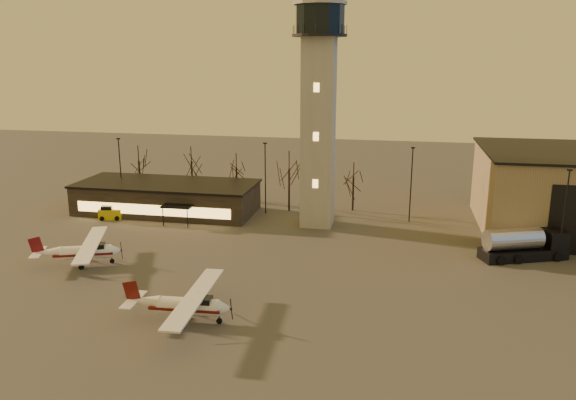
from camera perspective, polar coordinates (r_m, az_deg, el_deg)
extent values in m
plane|color=#3C3937|center=(47.28, -2.58, -12.88)|extent=(220.00, 220.00, 0.00)
cube|color=gray|center=(72.15, 3.09, 6.67)|extent=(4.00, 4.00, 24.00)
cylinder|color=black|center=(71.55, 3.23, 16.35)|extent=(6.80, 6.80, 0.30)
cylinder|color=black|center=(71.64, 3.25, 17.83)|extent=(6.00, 6.00, 3.40)
cylinder|color=gray|center=(71.78, 3.27, 19.35)|extent=(6.60, 6.60, 0.40)
cube|color=black|center=(82.00, -12.18, 0.18)|extent=(25.00, 10.00, 4.00)
cube|color=black|center=(81.52, -12.26, 1.64)|extent=(25.40, 10.40, 0.30)
cube|color=#F3B555|center=(77.69, -13.62, -1.00)|extent=(22.00, 0.08, 1.40)
cube|color=black|center=(74.98, -11.21, -0.63)|extent=(4.00, 2.00, 0.20)
cylinder|color=black|center=(86.56, -16.63, 2.67)|extent=(0.16, 0.16, 10.00)
cube|color=black|center=(85.73, -16.87, 5.98)|extent=(0.50, 0.25, 0.18)
cylinder|color=black|center=(78.75, -2.32, 2.15)|extent=(0.16, 0.16, 10.00)
cube|color=black|center=(77.84, -2.36, 5.79)|extent=(0.50, 0.25, 0.18)
cylinder|color=black|center=(76.59, 12.38, 1.48)|extent=(0.16, 0.16, 10.00)
cube|color=black|center=(75.66, 12.59, 5.21)|extent=(0.50, 0.25, 0.18)
cylinder|color=black|center=(67.27, 26.23, -1.47)|extent=(0.16, 0.16, 10.00)
cube|color=black|center=(66.20, 26.71, 2.74)|extent=(0.50, 0.25, 0.18)
cylinder|color=black|center=(92.20, -14.81, 2.13)|extent=(0.28, 0.28, 5.74)
cylinder|color=black|center=(86.46, -5.23, 1.60)|extent=(0.28, 0.28, 5.25)
cylinder|color=black|center=(80.44, 0.11, 1.02)|extent=(0.28, 0.28, 6.16)
cylinder|color=black|center=(81.29, 6.62, 0.64)|extent=(0.28, 0.28, 4.97)
cylinder|color=black|center=(90.82, -9.72, 2.18)|extent=(0.28, 0.28, 5.60)
cylinder|color=silver|center=(48.38, -10.05, -10.58)|extent=(5.25, 1.74, 1.46)
cone|color=silver|center=(47.56, -6.51, -10.90)|extent=(1.09, 1.45, 1.40)
cone|color=silver|center=(49.59, -14.32, -9.97)|extent=(2.76, 1.38, 1.24)
cube|color=black|center=(47.84, -8.78, -10.16)|extent=(1.75, 1.27, 0.79)
cube|color=#500E0B|center=(48.47, -10.30, -10.62)|extent=(6.15, 1.83, 0.25)
cube|color=silver|center=(47.85, -9.45, -9.69)|extent=(2.35, 12.45, 0.16)
cube|color=silver|center=(49.92, -15.42, -9.73)|extent=(1.21, 3.76, 0.09)
cube|color=#500E0B|center=(49.66, -15.60, -8.89)|extent=(1.56, 0.17, 1.91)
cylinder|color=white|center=(63.79, -19.82, -5.01)|extent=(5.35, 3.21, 1.46)
cone|color=white|center=(63.29, -17.11, -4.94)|extent=(1.44, 1.66, 1.39)
cone|color=white|center=(64.56, -23.18, -4.95)|extent=(2.96, 2.11, 1.24)
cube|color=black|center=(63.43, -18.86, -4.56)|extent=(1.99, 1.70, 0.79)
cube|color=#590C12|center=(63.85, -20.01, -5.07)|extent=(6.20, 3.57, 0.25)
cube|color=white|center=(63.41, -19.39, -4.25)|extent=(5.98, 12.14, 0.16)
cube|color=white|center=(64.78, -24.05, -4.87)|extent=(2.27, 3.82, 0.09)
cube|color=#590C12|center=(64.57, -24.22, -4.21)|extent=(1.49, 0.64, 1.90)
cube|color=black|center=(67.19, 22.75, -5.03)|extent=(9.80, 5.91, 1.23)
cube|color=black|center=(68.69, 25.39, -3.58)|extent=(3.00, 3.19, 2.01)
cube|color=black|center=(69.05, 25.95, -3.26)|extent=(0.87, 2.01, 1.11)
cylinder|color=silver|center=(65.97, 21.91, -3.72)|extent=(6.66, 4.43, 2.34)
cube|color=gold|center=(80.69, -17.56, -1.36)|extent=(3.34, 2.32, 1.42)
cube|color=black|center=(80.59, -17.88, -0.80)|extent=(1.72, 1.72, 0.81)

